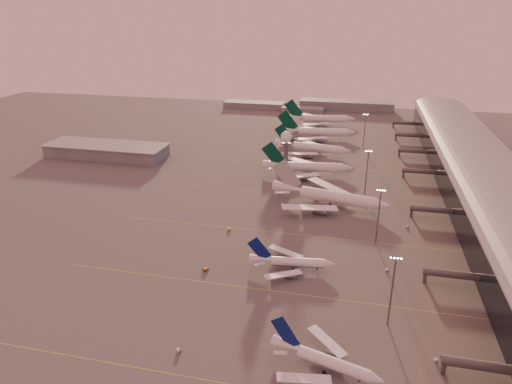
# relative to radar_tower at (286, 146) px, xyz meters

# --- Properties ---
(ground) EXTENTS (700.00, 700.00, 0.00)m
(ground) POSITION_rel_radar_tower_xyz_m (-5.00, -120.00, -20.95)
(ground) COLOR #535050
(ground) RESTS_ON ground
(taxiway_markings) EXTENTS (180.00, 185.25, 0.02)m
(taxiway_markings) POSITION_rel_radar_tower_xyz_m (25.00, -64.00, -20.94)
(taxiway_markings) COLOR gold
(taxiway_markings) RESTS_ON ground
(terminal) EXTENTS (57.00, 362.00, 23.04)m
(terminal) POSITION_rel_radar_tower_xyz_m (102.88, -9.91, -10.43)
(terminal) COLOR black
(terminal) RESTS_ON ground
(hangar) EXTENTS (82.00, 27.00, 8.50)m
(hangar) POSITION_rel_radar_tower_xyz_m (-125.00, 20.00, -16.63)
(hangar) COLOR slate
(hangar) RESTS_ON ground
(radar_tower) EXTENTS (6.40, 6.40, 31.10)m
(radar_tower) POSITION_rel_radar_tower_xyz_m (0.00, 0.00, 0.00)
(radar_tower) COLOR #4F5156
(radar_tower) RESTS_ON ground
(mast_a) EXTENTS (3.60, 0.56, 25.00)m
(mast_a) POSITION_rel_radar_tower_xyz_m (53.00, -120.00, -7.21)
(mast_a) COLOR #4F5156
(mast_a) RESTS_ON ground
(mast_b) EXTENTS (3.60, 0.56, 25.00)m
(mast_b) POSITION_rel_radar_tower_xyz_m (50.00, -65.00, -7.21)
(mast_b) COLOR #4F5156
(mast_b) RESTS_ON ground
(mast_c) EXTENTS (3.60, 0.56, 25.00)m
(mast_c) POSITION_rel_radar_tower_xyz_m (45.00, -10.00, -7.21)
(mast_c) COLOR #4F5156
(mast_c) RESTS_ON ground
(mast_d) EXTENTS (3.60, 0.56, 25.00)m
(mast_d) POSITION_rel_radar_tower_xyz_m (43.00, 80.00, -7.21)
(mast_d) COLOR #4F5156
(mast_d) RESTS_ON ground
(distant_horizon) EXTENTS (165.00, 37.50, 9.00)m
(distant_horizon) POSITION_rel_radar_tower_xyz_m (-2.38, 205.14, -17.06)
(distant_horizon) COLOR slate
(distant_horizon) RESTS_ON ground
(narrowbody_near) EXTENTS (32.20, 25.33, 12.91)m
(narrowbody_near) POSITION_rel_radar_tower_xyz_m (35.30, -143.99, -18.33)
(narrowbody_near) COLOR white
(narrowbody_near) RESTS_ON ground
(narrowbody_mid) EXTENTS (33.17, 26.35, 12.98)m
(narrowbody_mid) POSITION_rel_radar_tower_xyz_m (18.24, -94.04, -18.32)
(narrowbody_mid) COLOR white
(narrowbody_mid) RESTS_ON ground
(widebody_white) EXTENTS (60.52, 48.00, 21.56)m
(widebody_white) POSITION_rel_radar_tower_xyz_m (27.61, -29.86, -17.21)
(widebody_white) COLOR white
(widebody_white) RESTS_ON ground
(greentail_a) EXTENTS (54.49, 43.75, 19.84)m
(greentail_a) POSITION_rel_radar_tower_xyz_m (11.19, 14.78, -17.44)
(greentail_a) COLOR white
(greentail_a) RESTS_ON ground
(greentail_b) EXTENTS (53.48, 42.94, 19.48)m
(greentail_b) POSITION_rel_radar_tower_xyz_m (9.11, 56.68, -17.51)
(greentail_b) COLOR white
(greentail_b) RESTS_ON ground
(greentail_c) EXTENTS (59.75, 47.91, 21.81)m
(greentail_c) POSITION_rel_radar_tower_xyz_m (8.32, 97.35, -17.10)
(greentail_c) COLOR white
(greentail_c) RESTS_ON ground
(greentail_d) EXTENTS (60.03, 48.05, 22.00)m
(greentail_d) POSITION_rel_radar_tower_xyz_m (6.14, 142.98, -17.06)
(greentail_d) COLOR white
(greentail_d) RESTS_ON ground
(gsv_truck_a) EXTENTS (5.65, 2.36, 2.23)m
(gsv_truck_a) POSITION_rel_radar_tower_xyz_m (-6.33, -146.62, -19.81)
(gsv_truck_a) COLOR silver
(gsv_truck_a) RESTS_ON ground
(gsv_catering_a) EXTENTS (4.71, 2.67, 3.66)m
(gsv_catering_a) POSITION_rel_radar_tower_xyz_m (65.83, -133.80, -19.12)
(gsv_catering_a) COLOR silver
(gsv_catering_a) RESTS_ON ground
(gsv_tug_mid) EXTENTS (4.54, 3.97, 1.11)m
(gsv_tug_mid) POSITION_rel_radar_tower_xyz_m (-13.47, -102.71, -20.38)
(gsv_tug_mid) COLOR #C18616
(gsv_tug_mid) RESTS_ON ground
(gsv_truck_b) EXTENTS (5.53, 3.21, 2.11)m
(gsv_truck_b) POSITION_rel_radar_tower_xyz_m (54.15, -87.51, -19.87)
(gsv_truck_b) COLOR silver
(gsv_truck_b) RESTS_ON ground
(gsv_truck_c) EXTENTS (5.41, 4.95, 2.19)m
(gsv_truck_c) POSITION_rel_radar_tower_xyz_m (-13.84, -67.93, -19.83)
(gsv_truck_c) COLOR #C18616
(gsv_truck_c) RESTS_ON ground
(gsv_catering_b) EXTENTS (5.30, 3.81, 3.98)m
(gsv_catering_b) POSITION_rel_radar_tower_xyz_m (64.33, -47.22, -18.96)
(gsv_catering_b) COLOR silver
(gsv_catering_b) RESTS_ON ground
(gsv_tug_far) EXTENTS (3.87, 4.64, 1.14)m
(gsv_tug_far) POSITION_rel_radar_tower_xyz_m (20.59, -25.13, -20.36)
(gsv_tug_far) COLOR silver
(gsv_tug_far) RESTS_ON ground
(gsv_tug_hangar) EXTENTS (3.35, 2.36, 0.88)m
(gsv_tug_hangar) POSITION_rel_radar_tower_xyz_m (30.21, 40.15, -20.50)
(gsv_tug_hangar) COLOR #C18616
(gsv_tug_hangar) RESTS_ON ground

